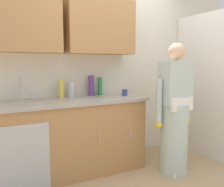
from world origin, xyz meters
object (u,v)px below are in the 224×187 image
object	(u,v)px
bottle_water_tall	(71,89)
bottle_soap	(61,89)
sink	(27,104)
cup_by_sink	(125,92)
person_at_sink	(174,119)
bottle_water_short	(91,86)
bottle_cleaner_spray	(100,86)
knife_on_counter	(89,100)

from	to	relation	value
bottle_water_tall	bottle_soap	size ratio (longest dim) A/B	0.85
sink	cup_by_sink	world-z (taller)	sink
sink	person_at_sink	distance (m)	1.76
sink	cup_by_sink	xyz separation A→B (m)	(1.27, -0.02, 0.06)
bottle_water_tall	bottle_water_short	world-z (taller)	bottle_water_short
sink	bottle_cleaner_spray	world-z (taller)	sink
person_at_sink	knife_on_counter	world-z (taller)	person_at_sink
bottle_cleaner_spray	bottle_soap	bearing A→B (deg)	-175.39
person_at_sink	bottle_water_short	bearing A→B (deg)	133.89
bottle_water_short	cup_by_sink	bearing A→B (deg)	-28.86
bottle_cleaner_spray	bottle_soap	size ratio (longest dim) A/B	1.03
person_at_sink	bottle_cleaner_spray	bearing A→B (deg)	127.51
bottle_water_tall	knife_on_counter	size ratio (longest dim) A/B	0.84
sink	bottle_soap	bearing A→B (deg)	21.53
bottle_water_short	knife_on_counter	world-z (taller)	bottle_water_short
bottle_soap	cup_by_sink	size ratio (longest dim) A/B	2.78
bottle_cleaner_spray	bottle_water_short	xyz separation A→B (m)	(-0.14, -0.02, 0.01)
sink	knife_on_counter	world-z (taller)	sink
bottle_water_tall	bottle_cleaner_spray	bearing A→B (deg)	5.06
bottle_water_tall	bottle_water_short	distance (m)	0.29
sink	bottle_water_tall	bearing A→B (deg)	17.52
cup_by_sink	bottle_water_short	bearing A→B (deg)	151.14
bottle_water_tall	bottle_water_short	size ratio (longest dim) A/B	0.73
person_at_sink	cup_by_sink	distance (m)	0.75
bottle_soap	bottle_water_short	bearing A→B (deg)	3.47
bottle_water_short	person_at_sink	bearing A→B (deg)	-46.11
sink	bottle_cleaner_spray	size ratio (longest dim) A/B	2.05
knife_on_counter	bottle_water_short	bearing A→B (deg)	82.01
cup_by_sink	knife_on_counter	size ratio (longest dim) A/B	0.35
bottle_soap	bottle_water_tall	bearing A→B (deg)	3.15
bottle_water_tall	bottle_soap	xyz separation A→B (m)	(-0.13, -0.01, 0.02)
bottle_water_short	cup_by_sink	xyz separation A→B (m)	(0.40, -0.22, -0.09)
bottle_water_short	cup_by_sink	size ratio (longest dim) A/B	3.22
bottle_water_tall	person_at_sink	bearing A→B (deg)	-36.42
cup_by_sink	knife_on_counter	world-z (taller)	cup_by_sink
person_at_sink	cup_by_sink	size ratio (longest dim) A/B	19.06
sink	knife_on_counter	size ratio (longest dim) A/B	2.08
person_at_sink	bottle_water_tall	world-z (taller)	person_at_sink
bottle_water_tall	cup_by_sink	size ratio (longest dim) A/B	2.37
bottle_water_tall	knife_on_counter	xyz separation A→B (m)	(0.11, -0.34, -0.10)
bottle_cleaner_spray	cup_by_sink	xyz separation A→B (m)	(0.26, -0.24, -0.08)
bottle_water_short	bottle_soap	bearing A→B (deg)	-176.53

